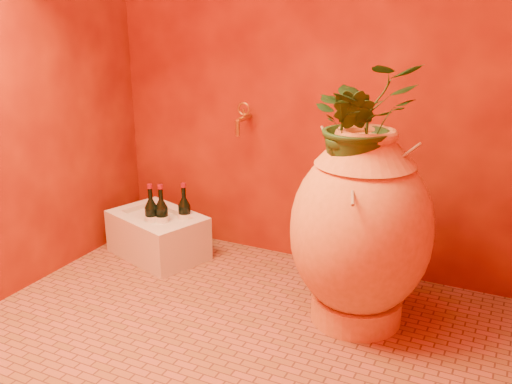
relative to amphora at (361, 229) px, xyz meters
The scene contains 10 objects.
floor 0.78m from the amphora, 133.52° to the right, with size 2.50×2.50×0.00m, color brown.
wall_back 1.05m from the amphora, 128.40° to the left, with size 2.50×0.02×2.50m, color #5A0C05.
amphora is the anchor object (origin of this frame).
stone_basin 1.34m from the amphora, behind, with size 0.64×0.55×0.26m.
wine_bottle_a 1.25m from the amphora, behind, with size 0.08×0.08×0.32m.
wine_bottle_b 1.31m from the amphora, behind, with size 0.08×0.08×0.32m.
wine_bottle_c 1.18m from the amphora, 166.98° to the left, with size 0.08×0.08×0.31m.
wall_tap 1.02m from the amphora, 151.70° to the left, with size 0.08×0.16×0.18m.
plant_main 0.50m from the amphora, 164.28° to the right, with size 0.46×0.40×0.51m, color #1C4017.
plant_side 0.47m from the amphora, 120.69° to the right, with size 0.21×0.17×0.39m, color #1C4017.
Camera 1 is at (1.06, -1.93, 1.45)m, focal length 40.00 mm.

